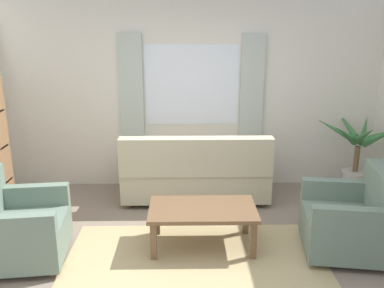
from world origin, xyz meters
TOP-DOWN VIEW (x-y plane):
  - ground_plane at (0.00, 0.00)m, footprint 6.24×6.24m
  - wall_back at (0.00, 2.26)m, footprint 5.32×0.12m
  - window_with_curtains at (0.00, 2.18)m, footprint 1.98×0.07m
  - area_rug at (0.00, 0.00)m, footprint 2.56×1.67m
  - couch at (0.04, 1.61)m, footprint 1.90×0.82m
  - armchair_left at (-1.75, 0.16)m, footprint 0.91×0.93m
  - armchair_right at (1.58, 0.25)m, footprint 0.94×0.95m
  - coffee_table at (0.08, 0.39)m, footprint 1.10×0.64m
  - potted_plant at (2.20, 1.73)m, footprint 1.02×1.31m

SIDE VIEW (x-z plane):
  - ground_plane at x=0.00m, z-range 0.00..0.00m
  - area_rug at x=0.00m, z-range 0.00..0.01m
  - armchair_left at x=-1.75m, z-range -0.09..0.79m
  - armchair_right at x=1.58m, z-range -0.09..0.79m
  - couch at x=0.04m, z-range -0.09..0.83m
  - coffee_table at x=0.08m, z-range 0.16..0.60m
  - potted_plant at x=2.20m, z-range -0.02..1.12m
  - wall_back at x=0.00m, z-range 0.00..2.60m
  - window_with_curtains at x=0.00m, z-range 0.75..2.15m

